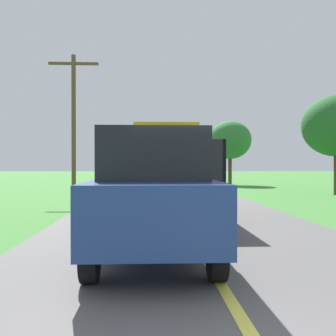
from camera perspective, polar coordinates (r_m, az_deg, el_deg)
banana_truck_near at (r=12.48m, az=-0.21°, el=0.28°), size 2.38×5.82×2.80m
banana_truck_far at (r=23.11m, az=-1.23°, el=0.34°), size 2.38×5.81×2.80m
utility_pole_roadside at (r=19.09m, az=-13.43°, el=6.83°), size 2.31×0.20×6.64m
roadside_tree_near_left at (r=30.93m, az=8.91°, el=3.99°), size 3.26×3.26×4.92m
following_car at (r=6.04m, az=-2.17°, el=-3.69°), size 1.74×4.10×1.92m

